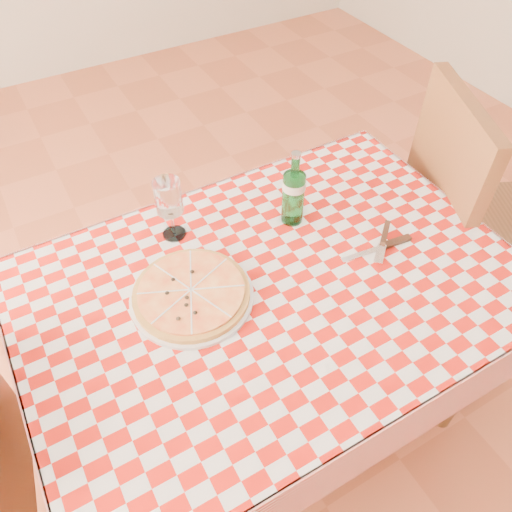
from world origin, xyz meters
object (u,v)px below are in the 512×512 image
Objects in this scene: wine_glass at (170,209)px; water_bottle at (294,188)px; pizza_plate at (191,293)px; dining_table at (273,306)px; chair_near at (462,214)px.

water_bottle is at bearing -19.12° from wine_glass.
water_bottle reaches higher than pizza_plate.
wine_glass is at bearing 160.88° from water_bottle.
dining_table is 0.33m from water_bottle.
chair_near is 0.71m from water_bottle.
dining_table is at bearing -151.79° from chair_near.
water_bottle is at bearing -167.10° from chair_near.
water_bottle is 1.24× the size of wine_glass.
chair_near reaches higher than wine_glass.
wine_glass is (0.05, 0.24, 0.07)m from pizza_plate.
wine_glass is at bearing -169.96° from chair_near.
dining_table is 0.25m from pizza_plate.
water_bottle is 0.35m from wine_glass.
water_bottle reaches higher than wine_glass.
pizza_plate is (-0.21, 0.06, 0.12)m from dining_table.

